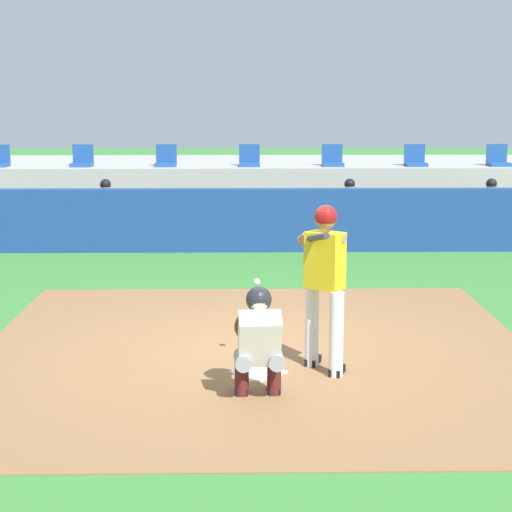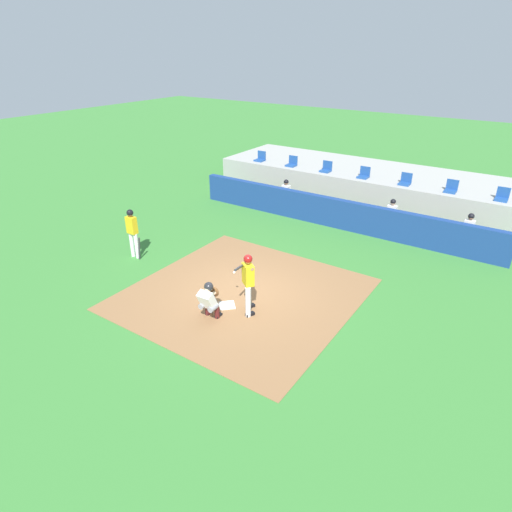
% 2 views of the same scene
% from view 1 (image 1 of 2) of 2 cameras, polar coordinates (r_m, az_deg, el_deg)
% --- Properties ---
extents(ground_plane, '(80.00, 80.00, 0.00)m').
position_cam_1_polar(ground_plane, '(9.75, 0.07, -6.55)').
color(ground_plane, '#387A33').
extents(dirt_infield, '(6.40, 6.40, 0.01)m').
position_cam_1_polar(dirt_infield, '(9.75, 0.07, -6.52)').
color(dirt_infield, olive).
rests_on(dirt_infield, ground).
extents(home_plate, '(0.62, 0.62, 0.02)m').
position_cam_1_polar(home_plate, '(8.98, 0.16, -7.92)').
color(home_plate, white).
rests_on(home_plate, dirt_infield).
extents(batter_at_plate, '(0.52, 0.91, 1.80)m').
position_cam_1_polar(batter_at_plate, '(8.84, 4.65, -1.46)').
color(batter_at_plate, silver).
rests_on(batter_at_plate, ground).
extents(catcher_crouched, '(0.50, 1.50, 1.13)m').
position_cam_1_polar(catcher_crouched, '(8.10, 0.14, -5.66)').
color(catcher_crouched, gray).
rests_on(catcher_crouched, ground).
extents(dugout_wall, '(13.00, 0.30, 1.20)m').
position_cam_1_polar(dugout_wall, '(15.98, -0.35, 2.46)').
color(dugout_wall, navy).
rests_on(dugout_wall, ground).
extents(dugout_bench, '(11.80, 0.44, 0.45)m').
position_cam_1_polar(dugout_bench, '(17.02, -0.39, 1.69)').
color(dugout_bench, olive).
rests_on(dugout_bench, ground).
extents(dugout_player_0, '(0.49, 0.70, 1.30)m').
position_cam_1_polar(dugout_player_0, '(17.02, -10.23, 3.05)').
color(dugout_player_0, '#939399').
rests_on(dugout_player_0, ground).
extents(dugout_player_1, '(0.49, 0.70, 1.30)m').
position_cam_1_polar(dugout_player_1, '(16.94, 6.42, 3.12)').
color(dugout_player_1, '#939399').
rests_on(dugout_player_1, ground).
extents(dugout_player_2, '(0.49, 0.70, 1.30)m').
position_cam_1_polar(dugout_player_2, '(17.54, 15.78, 3.04)').
color(dugout_player_2, '#939399').
rests_on(dugout_player_2, ground).
extents(stands_platform, '(15.00, 4.40, 1.40)m').
position_cam_1_polar(stands_platform, '(20.33, -0.49, 4.52)').
color(stands_platform, '#9E9E99').
rests_on(stands_platform, ground).
extents(stadium_seat_1, '(0.46, 0.46, 0.48)m').
position_cam_1_polar(stadium_seat_1, '(19.07, -11.76, 6.41)').
color(stadium_seat_1, '#1E478C').
rests_on(stadium_seat_1, stands_platform).
extents(stadium_seat_2, '(0.46, 0.46, 0.48)m').
position_cam_1_polar(stadium_seat_2, '(18.81, -6.15, 6.51)').
color(stadium_seat_2, '#1E478C').
rests_on(stadium_seat_2, stands_platform).
extents(stadium_seat_3, '(0.46, 0.46, 0.48)m').
position_cam_1_polar(stadium_seat_3, '(18.74, -0.45, 6.56)').
color(stadium_seat_3, '#1E478C').
rests_on(stadium_seat_3, stands_platform).
extents(stadium_seat_4, '(0.46, 0.46, 0.48)m').
position_cam_1_polar(stadium_seat_4, '(18.85, 5.24, 6.54)').
color(stadium_seat_4, '#1E478C').
rests_on(stadium_seat_4, stands_platform).
extents(stadium_seat_5, '(0.46, 0.46, 0.48)m').
position_cam_1_polar(stadium_seat_5, '(19.14, 10.81, 6.45)').
color(stadium_seat_5, '#1E478C').
rests_on(stadium_seat_5, stands_platform).
extents(stadium_seat_6, '(0.46, 0.46, 0.48)m').
position_cam_1_polar(stadium_seat_6, '(19.60, 16.17, 6.32)').
color(stadium_seat_6, '#1E478C').
rests_on(stadium_seat_6, stands_platform).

